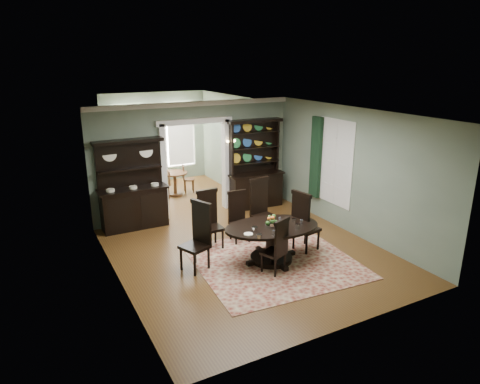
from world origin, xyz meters
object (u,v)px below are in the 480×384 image
object	(u,v)px
dining_table	(272,236)
welsh_dresser	(255,176)
sideboard	(133,198)
parlor_table	(175,180)

from	to	relation	value
dining_table	welsh_dresser	distance (m)	3.52
sideboard	welsh_dresser	bearing A→B (deg)	-0.41
dining_table	sideboard	world-z (taller)	sideboard
dining_table	sideboard	xyz separation A→B (m)	(-2.03, 3.21, 0.23)
dining_table	sideboard	distance (m)	3.80
dining_table	parlor_table	distance (m)	5.21
dining_table	welsh_dresser	world-z (taller)	welsh_dresser
parlor_table	sideboard	bearing A→B (deg)	-131.81
sideboard	welsh_dresser	xyz separation A→B (m)	(3.45, -0.01, 0.12)
sideboard	parlor_table	bearing A→B (deg)	47.95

